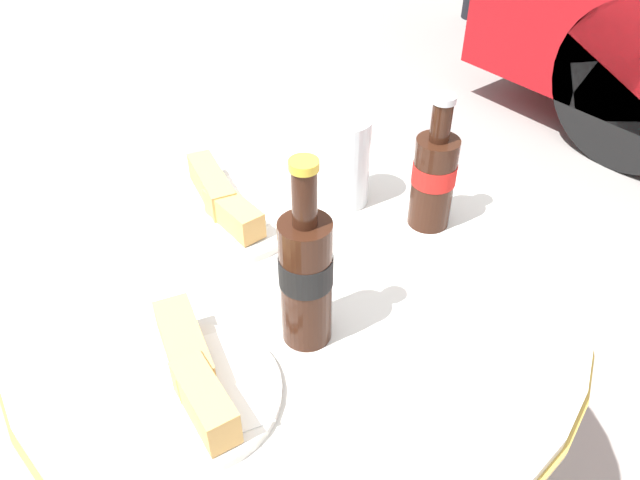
# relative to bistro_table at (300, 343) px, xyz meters

# --- Properties ---
(bistro_table) EXTENTS (0.80, 0.80, 0.76)m
(bistro_table) POSITION_rel_bistro_table_xyz_m (0.00, 0.00, 0.00)
(bistro_table) COLOR gold
(bistro_table) RESTS_ON ground_plane
(cola_bottle_left) EXTENTS (0.06, 0.06, 0.26)m
(cola_bottle_left) POSITION_rel_bistro_table_xyz_m (0.09, -0.05, 0.24)
(cola_bottle_left) COLOR #33190F
(cola_bottle_left) RESTS_ON bistro_table
(cola_bottle_right) EXTENTS (0.07, 0.07, 0.21)m
(cola_bottle_right) POSITION_rel_bistro_table_xyz_m (0.02, 0.24, 0.22)
(cola_bottle_right) COLOR #33190F
(cola_bottle_right) RESTS_ON bistro_table
(drinking_glass) EXTENTS (0.08, 0.08, 0.15)m
(drinking_glass) POSITION_rel_bistro_table_xyz_m (-0.11, 0.17, 0.20)
(drinking_glass) COLOR silver
(drinking_glass) RESTS_ON bistro_table
(lunch_plate_near) EXTENTS (0.22, 0.21, 0.06)m
(lunch_plate_near) POSITION_rel_bistro_table_xyz_m (0.08, -0.21, 0.15)
(lunch_plate_near) COLOR silver
(lunch_plate_near) RESTS_ON bistro_table
(lunch_plate_far) EXTENTS (0.25, 0.25, 0.06)m
(lunch_plate_far) POSITION_rel_bistro_table_xyz_m (-0.19, -0.01, 0.15)
(lunch_plate_far) COLOR silver
(lunch_plate_far) RESTS_ON bistro_table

